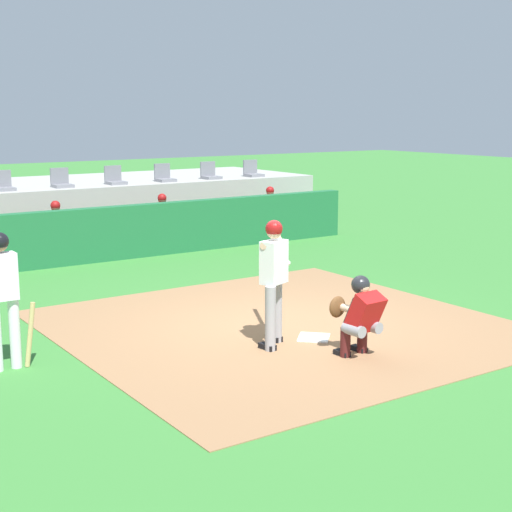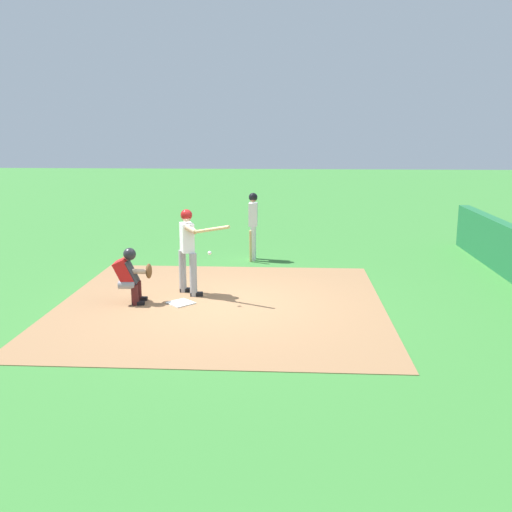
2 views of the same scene
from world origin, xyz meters
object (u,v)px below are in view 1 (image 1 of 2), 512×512
Objects in this scene: dugout_player_2 at (165,220)px; stadium_seat_5 at (115,179)px; batter_at_plate at (274,274)px; dugout_player_1 at (58,229)px; catcher_crouched at (359,313)px; home_plate at (314,337)px; stadium_seat_3 at (3,185)px; dugout_player_3 at (273,210)px; stadium_seat_6 at (164,176)px; on_deck_batter at (4,292)px; stadium_seat_4 at (61,182)px; stadium_seat_7 at (210,174)px; stadium_seat_8 at (252,172)px.

stadium_seat_5 is (-0.38, 2.03, 0.86)m from dugout_player_2.
batter_at_plate reaches higher than dugout_player_1.
home_plate is at bearing 88.84° from catcher_crouched.
dugout_player_1 is 3.19m from stadium_seat_5.
stadium_seat_3 reaches higher than home_plate.
stadium_seat_5 is (2.13, 10.12, 0.50)m from batter_at_plate.
home_plate is at bearing -102.65° from dugout_player_2.
dugout_player_1 is 1.00× the size of dugout_player_3.
stadium_seat_6 is (3.74, 2.03, 0.86)m from dugout_player_1.
stadium_seat_5 is (1.46, 11.16, 0.93)m from catcher_crouched.
dugout_player_2 is at bearing 49.69° from on_deck_batter.
dugout_player_1 is 5.91m from dugout_player_3.
stadium_seat_4 is (0.00, 10.18, 1.51)m from home_plate.
stadium_seat_3 and stadium_seat_6 have the same top height.
catcher_crouched is 11.57m from stadium_seat_6.
catcher_crouched is 1.50× the size of dugout_player_1.
stadium_seat_4 reaches higher than dugout_player_1.
stadium_seat_6 is (2.89, 10.18, 1.51)m from home_plate.
home_plate is 0.92× the size of stadium_seat_7.
dugout_player_2 is 2.71× the size of stadium_seat_5.
stadium_seat_3 is (-6.50, 2.03, 0.86)m from dugout_player_3.
home_plate is 1.14m from catcher_crouched.
stadium_seat_3 reaches higher than dugout_player_1.
catcher_crouched is at bearing -119.10° from dugout_player_3.
stadium_seat_3 is at bearing 106.16° from dugout_player_1.
dugout_player_1 reaches higher than home_plate.
dugout_player_3 is (5.91, 0.00, 0.00)m from dugout_player_1.
batter_at_plate is 0.93× the size of catcher_crouched.
home_plate is 0.23× the size of catcher_crouched.
stadium_seat_5 is at bearing 41.50° from dugout_player_1.
stadium_seat_3 reaches higher than on_deck_batter.
stadium_seat_3 reaches higher than batter_at_plate.
stadium_seat_8 is at bearing 42.39° from on_deck_batter.
stadium_seat_6 is (1.44, 0.00, 0.00)m from stadium_seat_5.
dugout_player_2 reaches higher than catcher_crouched.
stadium_seat_3 reaches higher than dugout_player_3.
batter_at_plate is 3.76× the size of stadium_seat_6.
stadium_seat_5 reaches higher than on_deck_batter.
dugout_player_3 is at bearing 54.64° from batter_at_plate.
stadium_seat_6 reaches higher than dugout_player_2.
catcher_crouched is 1.50× the size of dugout_player_2.
dugout_player_1 is 2.37m from stadium_seat_4.
batter_at_plate is 3.58m from on_deck_batter.
stadium_seat_3 is 2.89m from stadium_seat_5.
batter_at_plate is 3.76× the size of stadium_seat_4.
stadium_seat_8 is (5.80, 11.16, 0.93)m from catcher_crouched.
dugout_player_2 is at bearing 78.56° from catcher_crouched.
home_plate is at bearing -81.92° from stadium_seat_3.
dugout_player_2 is at bearing -48.07° from stadium_seat_4.
dugout_player_3 is at bearing -43.14° from stadium_seat_6.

